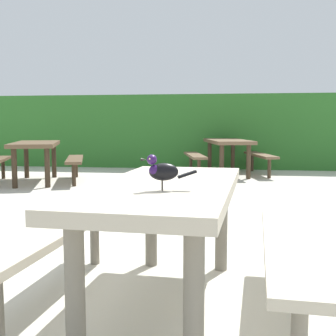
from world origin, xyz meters
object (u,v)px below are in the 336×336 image
object	(u,v)px
picnic_table_foreground	(166,214)
picnic_table_far_centre	(36,152)
bird_grackle	(162,170)
picnic_table_mid_left	(228,149)

from	to	relation	value
picnic_table_foreground	picnic_table_far_centre	size ratio (longest dim) A/B	0.85
bird_grackle	picnic_table_far_centre	size ratio (longest dim) A/B	0.13
picnic_table_mid_left	picnic_table_far_centre	bearing A→B (deg)	-153.85
picnic_table_mid_left	picnic_table_far_centre	world-z (taller)	same
picnic_table_foreground	picnic_table_far_centre	xyz separation A→B (m)	(-3.18, 5.02, 0.00)
picnic_table_foreground	bird_grackle	distance (m)	0.42
picnic_table_mid_left	picnic_table_far_centre	distance (m)	3.87
picnic_table_foreground	picnic_table_mid_left	bearing A→B (deg)	87.48
picnic_table_foreground	picnic_table_mid_left	world-z (taller)	same
picnic_table_mid_left	bird_grackle	bearing A→B (deg)	-92.23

